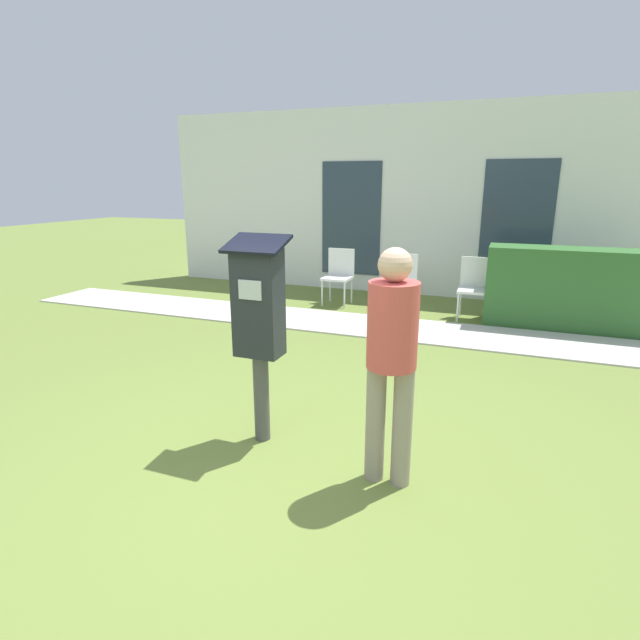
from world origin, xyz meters
name	(u,v)px	position (x,y,z in m)	size (l,w,h in m)	color
ground_plane	(276,478)	(0.00, 0.00, 0.00)	(40.00, 40.00, 0.00)	olive
sidewalk	(397,328)	(0.00, 3.81, 0.01)	(12.00, 1.10, 0.02)	beige
building_facade	(431,203)	(0.00, 6.20, 1.60)	(10.00, 0.26, 3.20)	white
parking_meter	(259,314)	(-0.33, 0.46, 1.02)	(0.44, 0.31, 1.59)	#4C4C4C
person_standing	(392,351)	(0.71, 0.25, 0.93)	(0.32, 0.32, 1.58)	gray
outdoor_chair_left	(339,272)	(-1.24, 4.95, 0.53)	(0.44, 0.44, 0.90)	white
outdoor_chair_middle	(401,279)	(-0.16, 4.73, 0.53)	(0.44, 0.44, 0.90)	white
outdoor_chair_right	(475,283)	(0.91, 4.76, 0.53)	(0.44, 0.44, 0.90)	white
hedge_row	(569,289)	(2.15, 4.70, 0.55)	(2.14, 0.60, 1.10)	#33662D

